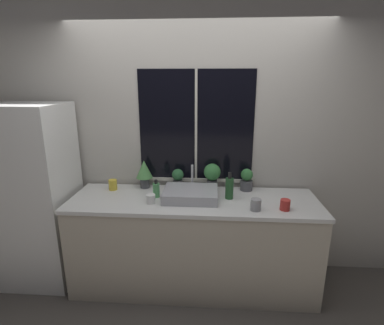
# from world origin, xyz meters

# --- Properties ---
(ground_plane) EXTENTS (14.00, 14.00, 0.00)m
(ground_plane) POSITION_xyz_m (0.00, 0.00, 0.00)
(ground_plane) COLOR #4C4742
(wall_back) EXTENTS (8.00, 0.09, 2.70)m
(wall_back) POSITION_xyz_m (0.00, 0.74, 1.35)
(wall_back) COLOR #BCB7AD
(wall_back) RESTS_ON ground_plane
(wall_left) EXTENTS (0.06, 7.00, 2.70)m
(wall_left) POSITION_xyz_m (-2.16, 1.50, 1.35)
(wall_left) COLOR #BCB7AD
(wall_left) RESTS_ON ground_plane
(wall_right) EXTENTS (0.06, 7.00, 2.70)m
(wall_right) POSITION_xyz_m (2.16, 1.50, 1.35)
(wall_right) COLOR #BCB7AD
(wall_right) RESTS_ON ground_plane
(counter) EXTENTS (2.29, 0.70, 0.90)m
(counter) POSITION_xyz_m (0.00, 0.34, 0.45)
(counter) COLOR #B2A893
(counter) RESTS_ON ground_plane
(refrigerator) EXTENTS (0.68, 0.63, 1.76)m
(refrigerator) POSITION_xyz_m (-1.53, 0.36, 0.88)
(refrigerator) COLOR silver
(refrigerator) RESTS_ON ground_plane
(sink) EXTENTS (0.50, 0.44, 0.26)m
(sink) POSITION_xyz_m (-0.03, 0.35, 0.95)
(sink) COLOR #ADADB2
(sink) RESTS_ON counter
(potted_plant_far_left) EXTENTS (0.16, 0.16, 0.29)m
(potted_plant_far_left) POSITION_xyz_m (-0.51, 0.60, 1.08)
(potted_plant_far_left) COLOR #4C4C51
(potted_plant_far_left) RESTS_ON counter
(potted_plant_center_left) EXTENTS (0.12, 0.12, 0.20)m
(potted_plant_center_left) POSITION_xyz_m (-0.18, 0.60, 1.01)
(potted_plant_center_left) COLOR #4C4C51
(potted_plant_center_left) RESTS_ON counter
(potted_plant_center_right) EXTENTS (0.17, 0.17, 0.26)m
(potted_plant_center_right) POSITION_xyz_m (0.17, 0.60, 1.06)
(potted_plant_center_right) COLOR #4C4C51
(potted_plant_center_right) RESTS_ON counter
(potted_plant_far_right) EXTENTS (0.12, 0.12, 0.22)m
(potted_plant_far_right) POSITION_xyz_m (0.51, 0.60, 1.01)
(potted_plant_far_right) COLOR #4C4C51
(potted_plant_far_right) RESTS_ON counter
(soap_bottle) EXTENTS (0.06, 0.06, 0.17)m
(soap_bottle) POSITION_xyz_m (-0.35, 0.36, 0.97)
(soap_bottle) COLOR #519E5B
(soap_bottle) RESTS_ON counter
(bottle_tall) EXTENTS (0.08, 0.08, 0.25)m
(bottle_tall) POSITION_xyz_m (0.33, 0.38, 1.01)
(bottle_tall) COLOR #235128
(bottle_tall) RESTS_ON counter
(mug_white) EXTENTS (0.08, 0.08, 0.08)m
(mug_white) POSITION_xyz_m (-0.37, 0.22, 0.94)
(mug_white) COLOR white
(mug_white) RESTS_ON counter
(mug_yellow) EXTENTS (0.08, 0.08, 0.10)m
(mug_yellow) POSITION_xyz_m (-0.82, 0.52, 0.95)
(mug_yellow) COLOR gold
(mug_yellow) RESTS_ON counter
(mug_grey) EXTENTS (0.09, 0.09, 0.10)m
(mug_grey) POSITION_xyz_m (0.54, 0.13, 0.95)
(mug_grey) COLOR gray
(mug_grey) RESTS_ON counter
(mug_red) EXTENTS (0.08, 0.08, 0.09)m
(mug_red) POSITION_xyz_m (0.79, 0.15, 0.95)
(mug_red) COLOR #B72D28
(mug_red) RESTS_ON counter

